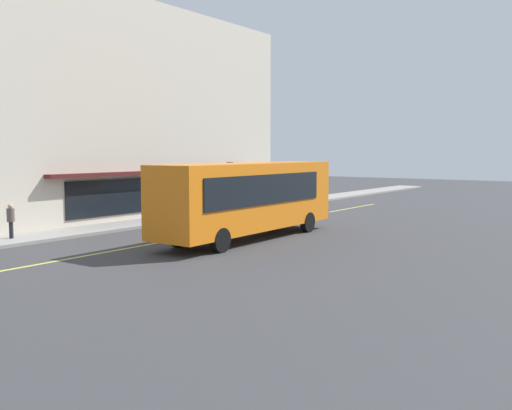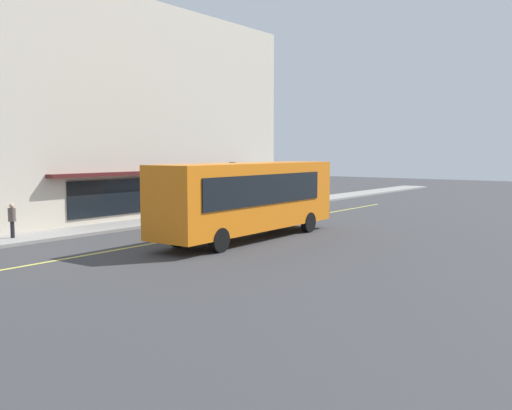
# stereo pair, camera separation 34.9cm
# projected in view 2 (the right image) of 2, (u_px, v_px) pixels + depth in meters

# --- Properties ---
(ground) EXTENTS (120.00, 120.00, 0.00)m
(ground) POSITION_uv_depth(u_px,v_px,m) (229.00, 230.00, 28.98)
(ground) COLOR #38383A
(sidewalk) EXTENTS (80.00, 2.64, 0.15)m
(sidewalk) POSITION_uv_depth(u_px,v_px,m) (155.00, 221.00, 32.19)
(sidewalk) COLOR gray
(sidewalk) RESTS_ON ground
(lane_centre_stripe) EXTENTS (36.00, 0.16, 0.01)m
(lane_centre_stripe) POSITION_uv_depth(u_px,v_px,m) (229.00, 230.00, 28.98)
(lane_centre_stripe) COLOR #D8D14C
(lane_centre_stripe) RESTS_ON ground
(storefront_building) EXTENTS (23.23, 12.54, 12.84)m
(storefront_building) POSITION_uv_depth(u_px,v_px,m) (101.00, 116.00, 37.58)
(storefront_building) COLOR beige
(storefront_building) RESTS_ON ground
(bus) EXTENTS (11.18, 2.77, 3.50)m
(bus) POSITION_uv_depth(u_px,v_px,m) (249.00, 196.00, 25.95)
(bus) COLOR orange
(bus) RESTS_ON ground
(traffic_light) EXTENTS (0.30, 0.52, 3.20)m
(traffic_light) POSITION_uv_depth(u_px,v_px,m) (233.00, 175.00, 36.58)
(traffic_light) COLOR #2D2D33
(traffic_light) RESTS_ON sidewalk
(car_navy) EXTENTS (4.35, 1.95, 1.52)m
(car_navy) POSITION_uv_depth(u_px,v_px,m) (213.00, 210.00, 32.11)
(car_navy) COLOR navy
(car_navy) RESTS_ON ground
(pedestrian_mid_block) EXTENTS (0.34, 0.34, 1.56)m
(pedestrian_mid_block) POSITION_uv_depth(u_px,v_px,m) (12.00, 217.00, 25.36)
(pedestrian_mid_block) COLOR black
(pedestrian_mid_block) RESTS_ON sidewalk
(pedestrian_at_corner) EXTENTS (0.34, 0.34, 1.68)m
(pedestrian_at_corner) POSITION_uv_depth(u_px,v_px,m) (258.00, 194.00, 38.78)
(pedestrian_at_corner) COLOR black
(pedestrian_at_corner) RESTS_ON sidewalk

